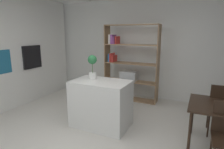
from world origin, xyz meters
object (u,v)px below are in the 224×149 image
at_px(kitchen_island, 101,104).
at_px(potted_plant_on_island, 92,65).
at_px(built_in_oven, 32,57).
at_px(dining_chair_far, 223,107).
at_px(open_bookshelf, 127,66).

bearing_deg(kitchen_island, potted_plant_on_island, 159.63).
height_order(built_in_oven, potted_plant_on_island, built_in_oven).
bearing_deg(dining_chair_far, built_in_oven, -0.61).
xyz_separation_m(open_bookshelf, dining_chair_far, (2.24, -1.18, -0.35)).
height_order(potted_plant_on_island, open_bookshelf, open_bookshelf).
bearing_deg(open_bookshelf, dining_chair_far, -27.84).
height_order(built_in_oven, kitchen_island, built_in_oven).
bearing_deg(open_bookshelf, potted_plant_on_island, -93.85).
bearing_deg(built_in_oven, kitchen_island, -12.06).
bearing_deg(kitchen_island, dining_chair_far, 13.85).
distance_m(potted_plant_on_island, dining_chair_far, 2.47).
bearing_deg(potted_plant_on_island, open_bookshelf, 86.15).
height_order(potted_plant_on_island, dining_chair_far, potted_plant_on_island).
xyz_separation_m(built_in_oven, potted_plant_on_island, (2.10, -0.41, -0.00)).
xyz_separation_m(kitchen_island, dining_chair_far, (2.12, 0.52, 0.12)).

